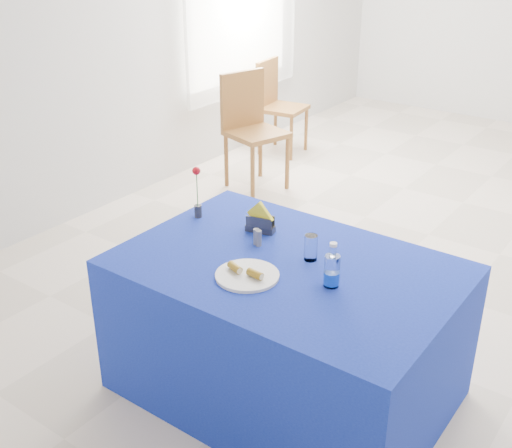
{
  "coord_description": "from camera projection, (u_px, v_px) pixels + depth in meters",
  "views": [
    {
      "loc": [
        1.55,
        -4.45,
        2.26
      ],
      "look_at": [
        -0.09,
        -2.19,
        0.92
      ],
      "focal_mm": 45.0,
      "sensor_mm": 36.0,
      "label": 1
    }
  ],
  "objects": [
    {
      "name": "floor",
      "position": [
        429.0,
        235.0,
        5.04
      ],
      "size": [
        7.0,
        7.0,
        0.0
      ],
      "primitive_type": "plane",
      "color": "beige",
      "rests_on": "ground"
    },
    {
      "name": "room_shell",
      "position": [
        459.0,
        1.0,
        4.29
      ],
      "size": [
        7.0,
        7.0,
        7.0
      ],
      "color": "silver",
      "rests_on": "ground"
    },
    {
      "name": "plate",
      "position": [
        247.0,
        275.0,
        2.95
      ],
      "size": [
        0.3,
        0.3,
        0.01
      ],
      "primitive_type": "cylinder",
      "color": "silver",
      "rests_on": "blue_table"
    },
    {
      "name": "drinking_glass",
      "position": [
        311.0,
        248.0,
        3.07
      ],
      "size": [
        0.06,
        0.06,
        0.13
      ],
      "primitive_type": "cylinder",
      "color": "white",
      "rests_on": "blue_table"
    },
    {
      "name": "salt_shaker",
      "position": [
        259.0,
        238.0,
        3.21
      ],
      "size": [
        0.03,
        0.03,
        0.08
      ],
      "primitive_type": "cylinder",
      "color": "slate",
      "rests_on": "blue_table"
    },
    {
      "name": "pepper_shaker",
      "position": [
        256.0,
        237.0,
        3.23
      ],
      "size": [
        0.03,
        0.03,
        0.08
      ],
      "primitive_type": "cylinder",
      "color": "slate",
      "rests_on": "blue_table"
    },
    {
      "name": "blue_table",
      "position": [
        286.0,
        329.0,
        3.23
      ],
      "size": [
        1.6,
        1.1,
        0.76
      ],
      "color": "#102399",
      "rests_on": "floor"
    },
    {
      "name": "water_bottle",
      "position": [
        332.0,
        272.0,
        2.85
      ],
      "size": [
        0.07,
        0.07,
        0.21
      ],
      "color": "white",
      "rests_on": "blue_table"
    },
    {
      "name": "napkin_holder",
      "position": [
        260.0,
        223.0,
        3.36
      ],
      "size": [
        0.16,
        0.09,
        0.17
      ],
      "color": "#36363B",
      "rests_on": "blue_table"
    },
    {
      "name": "rose_vase",
      "position": [
        197.0,
        194.0,
        3.48
      ],
      "size": [
        0.04,
        0.04,
        0.29
      ],
      "color": "#28282D",
      "rests_on": "blue_table"
    },
    {
      "name": "chair_win_a",
      "position": [
        250.0,
        122.0,
        5.74
      ],
      "size": [
        0.57,
        0.57,
        1.03
      ],
      "rotation": [
        0.0,
        0.0,
        1.29
      ],
      "color": "brown",
      "rests_on": "floor"
    },
    {
      "name": "chair_win_b",
      "position": [
        276.0,
        100.0,
        6.62
      ],
      "size": [
        0.48,
        0.48,
        0.95
      ],
      "rotation": [
        0.0,
        0.0,
        1.7
      ],
      "color": "brown",
      "rests_on": "floor"
    },
    {
      "name": "banana_pieces",
      "position": [
        245.0,
        271.0,
        2.94
      ],
      "size": [
        0.2,
        0.06,
        0.04
      ],
      "color": "gold",
      "rests_on": "plate"
    }
  ]
}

